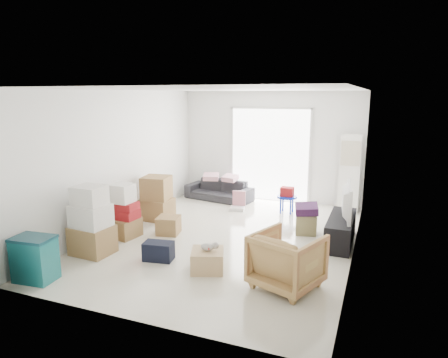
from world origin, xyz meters
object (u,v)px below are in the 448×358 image
sofa (219,187)px  armchair (287,258)px  television (342,214)px  storage_bins (35,259)px  ottoman (306,224)px  wood_crate (207,260)px  kids_table (287,195)px  ac_tower (350,173)px  tv_console (341,230)px

sofa → armchair: armchair is taller
television → sofa: 3.74m
television → storage_bins: storage_bins is taller
ottoman → wood_crate: bearing=-116.2°
sofa → armchair: 4.79m
kids_table → armchair: bearing=-77.2°
ac_tower → sofa: ac_tower is taller
ac_tower → armchair: 4.20m
tv_console → armchair: armchair is taller
armchair → ac_tower: bearing=-76.4°
tv_console → ottoman: 0.72m
wood_crate → armchair: bearing=-3.9°
sofa → armchair: (2.64, -4.00, 0.09)m
kids_table → wood_crate: kids_table is taller
television → wood_crate: 2.64m
sofa → ottoman: bearing=-24.6°
storage_bins → sofa: bearing=81.8°
television → ottoman: (-0.67, 0.26, -0.35)m
storage_bins → kids_table: (2.58, 4.62, 0.09)m
sofa → kids_table: 1.92m
ac_tower → tv_console: ac_tower is taller
tv_console → wood_crate: 2.62m
television → sofa: (-3.17, 1.97, -0.21)m
sofa → storage_bins: bearing=-88.4°
armchair → wood_crate: (-1.23, 0.08, -0.27)m
ottoman → television: bearing=-21.3°
ac_tower → tv_console: bearing=-88.6°
sofa → wood_crate: 4.17m
tv_console → armchair: (-0.52, -2.03, 0.19)m
storage_bins → wood_crate: storage_bins is taller
ottoman → kids_table: (-0.65, 1.21, 0.23)m
wood_crate → kids_table: bearing=82.7°
sofa → wood_crate: bearing=-60.4°
ottoman → kids_table: bearing=118.2°
sofa → armchair: bearing=-46.8°
ac_tower → wood_crate: size_ratio=3.67×
ac_tower → ottoman: bearing=-108.3°
ac_tower → wood_crate: bearing=-112.7°
television → ottoman: television is taller
tv_console → television: television is taller
television → tv_console: bearing=-6.5°
ac_tower → television: bearing=-88.6°
tv_console → storage_bins: 5.01m
ac_tower → armchair: ac_tower is taller
wood_crate → storage_bins: bearing=-150.7°
armchair → kids_table: bearing=-57.1°
ottoman → wood_crate: ottoman is taller
sofa → ottoman: sofa is taller
storage_bins → wood_crate: 2.47m
tv_console → armchair: size_ratio=1.66×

